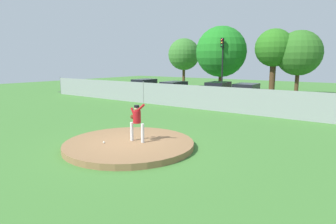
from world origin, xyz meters
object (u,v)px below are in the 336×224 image
object	(u,v)px
parked_car_charcoal	(218,92)
parked_car_silver	(174,90)
pitcher_youth	(137,119)
baseball	(104,142)
parked_car_champagne	(246,95)
traffic_light_near	(222,57)
parked_car_teal	(144,87)

from	to	relation	value
parked_car_charcoal	parked_car_silver	size ratio (longest dim) A/B	1.00
pitcher_youth	baseball	distance (m)	1.60
parked_car_charcoal	pitcher_youth	bearing A→B (deg)	-76.15
parked_car_champagne	traffic_light_near	size ratio (longest dim) A/B	0.72
parked_car_teal	parked_car_silver	bearing A→B (deg)	0.48
baseball	traffic_light_near	size ratio (longest dim) A/B	0.01
parked_car_charcoal	parked_car_teal	size ratio (longest dim) A/B	1.03
parked_car_charcoal	baseball	bearing A→B (deg)	-80.18
pitcher_youth	traffic_light_near	size ratio (longest dim) A/B	0.28
baseball	parked_car_silver	bearing A→B (deg)	115.45
parked_car_champagne	traffic_light_near	distance (m)	6.92
traffic_light_near	parked_car_teal	bearing A→B (deg)	-148.72
parked_car_charcoal	parked_car_teal	bearing A→B (deg)	-178.28
parked_car_charcoal	parked_car_teal	world-z (taller)	parked_car_charcoal
parked_car_silver	parked_car_champagne	world-z (taller)	parked_car_champagne
parked_car_charcoal	parked_car_teal	xyz separation A→B (m)	(-8.36, -0.25, -0.02)
pitcher_youth	parked_car_silver	bearing A→B (deg)	119.73
pitcher_youth	parked_car_champagne	bearing A→B (deg)	93.38
parked_car_silver	baseball	bearing A→B (deg)	-64.55
parked_car_champagne	traffic_light_near	xyz separation A→B (m)	(-4.32, 4.45, 3.07)
parked_car_teal	parked_car_champagne	distance (m)	11.14
parked_car_teal	traffic_light_near	distance (m)	8.54
parked_car_silver	parked_car_teal	bearing A→B (deg)	-179.52
pitcher_youth	parked_car_silver	xyz separation A→B (m)	(-8.22, 14.39, -0.41)
baseball	parked_car_silver	world-z (taller)	parked_car_silver
parked_car_charcoal	parked_car_champagne	xyz separation A→B (m)	(2.77, -0.56, -0.00)
pitcher_youth	baseball	size ratio (longest dim) A/B	21.50
parked_car_teal	parked_car_champagne	bearing A→B (deg)	-1.61
baseball	parked_car_teal	bearing A→B (deg)	125.79
parked_car_champagne	traffic_light_near	world-z (taller)	traffic_light_near
parked_car_champagne	pitcher_youth	bearing A→B (deg)	-86.62
parked_car_charcoal	parked_car_silver	bearing A→B (deg)	-177.28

